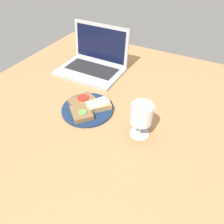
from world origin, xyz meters
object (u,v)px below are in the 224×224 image
sandwich_with_tomato (82,101)px  wine_glass (141,115)px  sandwich_with_cheese (98,105)px  laptop (94,61)px  plate (88,109)px  sandwich_with_cucumber (81,113)px

sandwich_with_tomato → wine_glass: size_ratio=0.94×
sandwich_with_cheese → laptop: laptop is taller
sandwich_with_cheese → laptop: (-20.35, 29.38, 2.02)cm
plate → laptop: bearing=117.2°
plate → sandwich_with_cucumber: size_ratio=1.77×
plate → wine_glass: bearing=-5.0°
plate → laptop: (-16.35, 31.86, 4.07)cm
sandwich_with_cheese → laptop: 35.80cm
sandwich_with_cheese → sandwich_with_tomato: bearing=-178.7°
sandwich_with_cheese → wine_glass: (21.23, -4.70, 6.87)cm
sandwich_with_tomato → wine_glass: 30.59cm
sandwich_with_cucumber → sandwich_with_cheese: bearing=62.3°
wine_glass → laptop: bearing=140.7°
sandwich_with_tomato → laptop: (-12.21, 29.57, 2.43)cm
sandwich_with_tomato → wine_glass: wine_glass is taller
sandwich_with_cucumber → sandwich_with_tomato: sandwich_with_cucumber is taller
sandwich_with_tomato → wine_glass: bearing=-8.7°
sandwich_with_cheese → sandwich_with_tomato: (-8.14, -0.19, -0.40)cm
sandwich_with_cucumber → wine_glass: bearing=5.7°
sandwich_with_cheese → wine_glass: wine_glass is taller
plate → sandwich_with_cucumber: bearing=-87.5°
wine_glass → sandwich_with_cucumber: bearing=-174.3°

